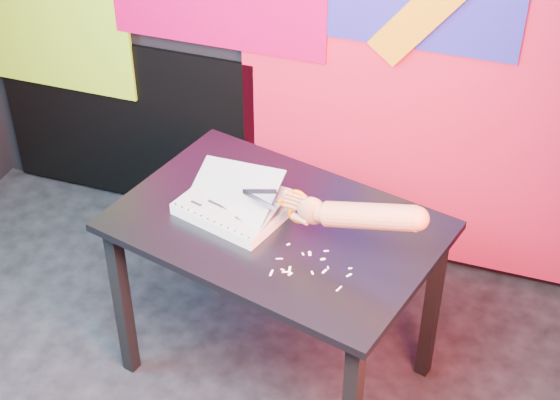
% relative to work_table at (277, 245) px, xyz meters
% --- Properties ---
extents(room, '(3.01, 3.01, 2.71)m').
position_rel_work_table_xyz_m(room, '(-0.29, -0.63, 0.70)').
color(room, black).
rests_on(room, ground).
extents(backdrop, '(2.88, 0.05, 2.08)m').
position_rel_work_table_xyz_m(backdrop, '(-0.23, 0.83, 0.31)').
color(backdrop, red).
rests_on(backdrop, ground).
extents(work_table, '(1.26, 0.99, 0.75)m').
position_rel_work_table_xyz_m(work_table, '(0.00, 0.00, 0.00)').
color(work_table, black).
rests_on(work_table, ground).
extents(printout_stack, '(0.42, 0.35, 0.19)m').
position_rel_work_table_xyz_m(printout_stack, '(-0.17, 0.00, 0.12)').
color(printout_stack, silver).
rests_on(printout_stack, work_table).
extents(scissors, '(0.24, 0.03, 0.14)m').
position_rel_work_table_xyz_m(scissors, '(0.08, -0.07, 0.25)').
color(scissors, '#9090B0').
rests_on(scissors, printout_stack).
extents(hand_forearm, '(0.48, 0.12, 0.18)m').
position_rel_work_table_xyz_m(hand_forearm, '(0.32, -0.09, 0.28)').
color(hand_forearm, '#BC6B46').
rests_on(hand_forearm, work_table).
extents(paper_clippings, '(0.26, 0.18, 0.00)m').
position_rel_work_table_xyz_m(paper_clippings, '(0.17, -0.18, 0.10)').
color(paper_clippings, white).
rests_on(paper_clippings, work_table).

